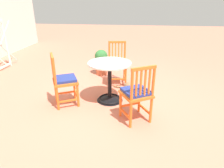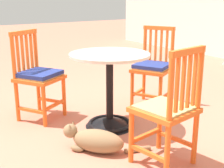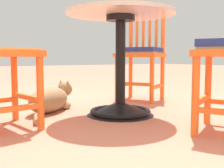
% 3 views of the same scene
% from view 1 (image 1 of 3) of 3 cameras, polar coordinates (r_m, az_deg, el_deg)
% --- Properties ---
extents(ground_plane, '(24.00, 24.00, 0.00)m').
position_cam_1_polar(ground_plane, '(3.66, 1.66, -4.90)').
color(ground_plane, '#C6755B').
extents(cafe_table, '(0.76, 0.76, 0.73)m').
position_cam_1_polar(cafe_table, '(3.57, -0.67, -0.61)').
color(cafe_table, black).
rests_on(cafe_table, ground_plane).
extents(orange_chair_tucked_in, '(0.55, 0.55, 0.91)m').
position_cam_1_polar(orange_chair_tucked_in, '(2.93, 7.17, -2.85)').
color(orange_chair_tucked_in, orange).
rests_on(orange_chair_tucked_in, ground_plane).
extents(orange_chair_by_planter, '(0.46, 0.46, 0.91)m').
position_cam_1_polar(orange_chair_by_planter, '(4.29, 1.55, 5.68)').
color(orange_chair_by_planter, orange).
rests_on(orange_chair_by_planter, ground_plane).
extents(orange_chair_near_fence, '(0.54, 0.54, 0.91)m').
position_cam_1_polar(orange_chair_near_fence, '(3.47, -13.73, 0.92)').
color(orange_chair_near_fence, orange).
rests_on(orange_chair_near_fence, ground_plane).
extents(tabby_cat, '(0.51, 0.59, 0.23)m').
position_cam_1_polar(tabby_cat, '(3.94, 5.77, -1.34)').
color(tabby_cat, '#8E704C').
rests_on(tabby_cat, ground_plane).
extents(terracotta_planter, '(0.32, 0.32, 0.62)m').
position_cam_1_polar(terracotta_planter, '(4.88, -3.12, 6.53)').
color(terracotta_planter, '#B25B3D').
rests_on(terracotta_planter, ground_plane).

